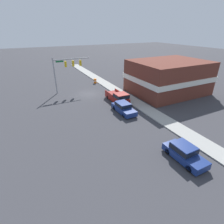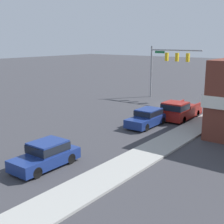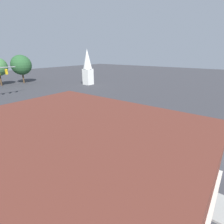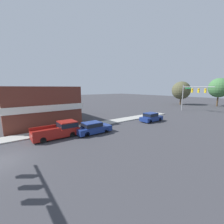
{
  "view_description": "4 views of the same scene",
  "coord_description": "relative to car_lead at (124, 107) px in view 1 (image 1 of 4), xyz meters",
  "views": [
    {
      "loc": [
        10.31,
        30.49,
        11.57
      ],
      "look_at": [
        1.46,
        12.99,
        2.07
      ],
      "focal_mm": 28.0,
      "sensor_mm": 36.0,
      "label": 1
    },
    {
      "loc": [
        -15.73,
        33.45,
        7.51
      ],
      "look_at": [
        -0.58,
        13.42,
        1.7
      ],
      "focal_mm": 50.0,
      "sensor_mm": 36.0,
      "label": 2
    },
    {
      "loc": [
        -15.96,
        0.57,
        8.83
      ],
      "look_at": [
        -0.2,
        12.41,
        2.12
      ],
      "focal_mm": 28.0,
      "sensor_mm": 36.0,
      "label": 3
    },
    {
      "loc": [
        14.46,
        0.53,
        5.92
      ],
      "look_at": [
        -0.34,
        11.85,
        2.87
      ],
      "focal_mm": 24.0,
      "sensor_mm": 36.0,
      "label": 4
    }
  ],
  "objects": [
    {
      "name": "car_lead",
      "position": [
        0.0,
        0.0,
        0.0
      ],
      "size": [
        1.84,
        4.66,
        1.53
      ],
      "color": "black",
      "rests_on": "ground"
    },
    {
      "name": "construction_barrel",
      "position": [
        -1.92,
        -16.23,
        -0.26
      ],
      "size": [
        0.63,
        0.63,
        1.04
      ],
      "color": "orange",
      "rests_on": "ground"
    },
    {
      "name": "car_second_ahead",
      "position": [
        0.1,
        11.69,
        0.01
      ],
      "size": [
        1.84,
        4.3,
        1.56
      ],
      "color": "black",
      "rests_on": "ground"
    },
    {
      "name": "ground_plane",
      "position": [
        1.98,
        -10.02,
        -0.79
      ],
      "size": [
        200.0,
        200.0,
        0.0
      ],
      "primitive_type": "plane",
      "color": "#38383D"
    },
    {
      "name": "pickup_truck_parked",
      "position": [
        -1.25,
        -3.9,
        0.11
      ],
      "size": [
        2.14,
        5.3,
        1.83
      ],
      "color": "black",
      "rests_on": "ground"
    },
    {
      "name": "corner_brick_building",
      "position": [
        -12.21,
        -4.14,
        2.25
      ],
      "size": [
        13.89,
        10.71,
        6.07
      ],
      "color": "brown",
      "rests_on": "ground"
    },
    {
      "name": "near_signal_assembly",
      "position": [
        4.9,
        -13.08,
        4.18
      ],
      "size": [
        7.03,
        0.49,
        6.78
      ],
      "color": "gray",
      "rests_on": "ground"
    },
    {
      "name": "sidewalk_curb",
      "position": [
        -3.72,
        -10.02,
        -0.72
      ],
      "size": [
        2.4,
        60.0,
        0.14
      ],
      "color": "#9E9E99",
      "rests_on": "ground"
    }
  ]
}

